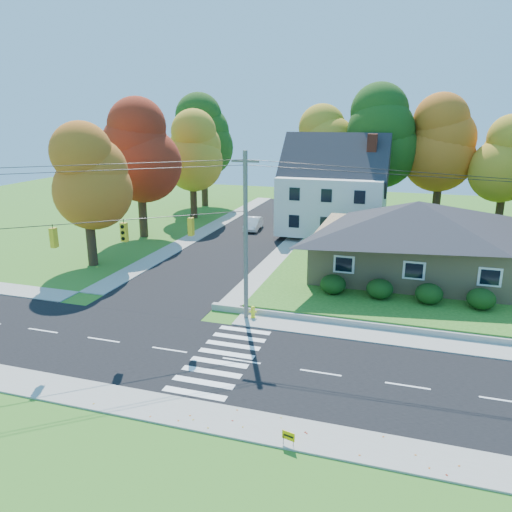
{
  "coord_description": "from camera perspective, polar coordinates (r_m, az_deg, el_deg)",
  "views": [
    {
      "loc": [
        7.46,
        -21.31,
        11.96
      ],
      "look_at": [
        -1.75,
        8.0,
        3.15
      ],
      "focal_mm": 35.0,
      "sensor_mm": 36.0,
      "label": 1
    }
  ],
  "objects": [
    {
      "name": "road_cross",
      "position": [
        51.18,
        -0.63,
        2.5
      ],
      "size": [
        8.0,
        44.0,
        0.02
      ],
      "primitive_type": "cube",
      "color": "black",
      "rests_on": "ground"
    },
    {
      "name": "ranch_house",
      "position": [
        38.31,
        17.8,
        2.11
      ],
      "size": [
        14.6,
        10.6,
        5.4
      ],
      "color": "tan",
      "rests_on": "lawn"
    },
    {
      "name": "fire_hydrant",
      "position": [
        30.27,
        -0.35,
        -6.48
      ],
      "size": [
        0.46,
        0.36,
        0.8
      ],
      "color": "#FAF91C",
      "rests_on": "ground"
    },
    {
      "name": "tree_lot_2",
      "position": [
        55.45,
        20.51,
        11.92
      ],
      "size": [
        7.28,
        7.28,
        13.56
      ],
      "color": "#3F2A19",
      "rests_on": "lawn"
    },
    {
      "name": "tree_lot_3",
      "position": [
        55.14,
        26.72,
        9.85
      ],
      "size": [
        6.16,
        6.16,
        11.47
      ],
      "color": "#3F2A19",
      "rests_on": "lawn"
    },
    {
      "name": "tree_lot_0",
      "position": [
        56.23,
        7.9,
        12.13
      ],
      "size": [
        6.72,
        6.72,
        12.51
      ],
      "color": "#3F2A19",
      "rests_on": "lawn"
    },
    {
      "name": "yard_sign",
      "position": [
        19.64,
        3.72,
        -19.86
      ],
      "size": [
        0.51,
        0.15,
        0.65
      ],
      "color": "black",
      "rests_on": "ground"
    },
    {
      "name": "tree_lot_1",
      "position": [
        54.47,
        14.17,
        13.06
      ],
      "size": [
        7.84,
        7.84,
        14.6
      ],
      "color": "#3F2A19",
      "rests_on": "lawn"
    },
    {
      "name": "traffic_infrastructure",
      "position": [
        24.85,
        -1.07,
        0.09
      ],
      "size": [
        38.1,
        10.66,
        10.0
      ],
      "color": "#666059",
      "rests_on": "ground"
    },
    {
      "name": "lawn",
      "position": [
        44.25,
        23.97,
        -0.76
      ],
      "size": [
        30.0,
        30.0,
        0.5
      ],
      "primitive_type": "cube",
      "color": "#3D7923",
      "rests_on": "ground"
    },
    {
      "name": "sidewalk_north",
      "position": [
        29.83,
        1.5,
        -7.56
      ],
      "size": [
        90.0,
        2.0,
        0.08
      ],
      "primitive_type": "cube",
      "color": "#9C9A90",
      "rests_on": "ground"
    },
    {
      "name": "tree_west_1",
      "position": [
        50.36,
        -13.24,
        11.6
      ],
      "size": [
        7.28,
        7.28,
        13.56
      ],
      "color": "#3F2A19",
      "rests_on": "ground"
    },
    {
      "name": "sidewalk_south",
      "position": [
        21.53,
        -6.23,
        -17.72
      ],
      "size": [
        90.0,
        2.0,
        0.08
      ],
      "primitive_type": "cube",
      "color": "#9C9A90",
      "rests_on": "ground"
    },
    {
      "name": "road_main",
      "position": [
        25.54,
        -1.67,
        -11.9
      ],
      "size": [
        90.0,
        8.0,
        0.02
      ],
      "primitive_type": "cube",
      "color": "black",
      "rests_on": "ground"
    },
    {
      "name": "ground",
      "position": [
        25.55,
        -1.67,
        -11.92
      ],
      "size": [
        120.0,
        120.0,
        0.0
      ],
      "primitive_type": "plane",
      "color": "#3D7923"
    },
    {
      "name": "white_car",
      "position": [
        53.0,
        -0.32,
        3.71
      ],
      "size": [
        1.78,
        4.11,
        1.31
      ],
      "primitive_type": "imported",
      "rotation": [
        0.0,
        0.0,
        0.1
      ],
      "color": "silver",
      "rests_on": "road_cross"
    },
    {
      "name": "tree_west_3",
      "position": [
        66.83,
        -6.06,
        13.47
      ],
      "size": [
        7.84,
        7.84,
        14.6
      ],
      "color": "#3F2A19",
      "rests_on": "ground"
    },
    {
      "name": "hedge_row",
      "position": [
        32.94,
        16.56,
        -3.88
      ],
      "size": [
        10.7,
        1.7,
        1.27
      ],
      "color": "#163A10",
      "rests_on": "lawn"
    },
    {
      "name": "colonial_house",
      "position": [
        50.4,
        8.87,
        7.39
      ],
      "size": [
        10.4,
        8.4,
        9.6
      ],
      "color": "silver",
      "rests_on": "lawn"
    },
    {
      "name": "tree_west_2",
      "position": [
        58.8,
        -7.34,
        11.82
      ],
      "size": [
        6.72,
        6.72,
        12.51
      ],
      "color": "#3F2A19",
      "rests_on": "ground"
    },
    {
      "name": "tree_west_0",
      "position": [
        41.6,
        -18.93,
        8.52
      ],
      "size": [
        6.16,
        6.16,
        11.47
      ],
      "color": "#3F2A19",
      "rests_on": "ground"
    }
  ]
}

